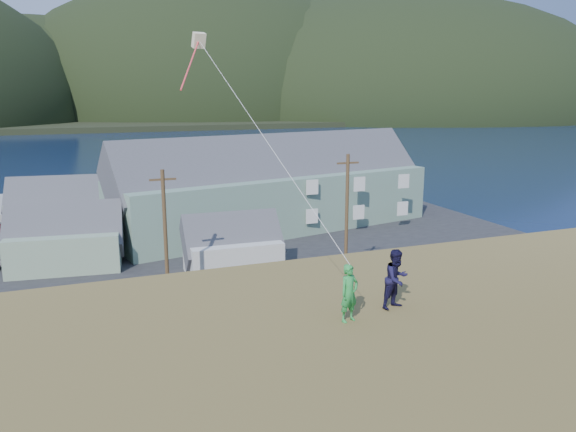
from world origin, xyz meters
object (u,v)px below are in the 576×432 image
object	(u,v)px
shed_white	(232,247)
kite_flyer_green	(349,293)
lodge	(275,186)
shed_palegreen_far	(57,204)
kite_flyer_navy	(396,279)
shed_palegreen_near	(65,239)
wharf	(68,203)

from	to	relation	value
shed_white	kite_flyer_green	size ratio (longest dim) A/B	4.41
shed_white	lodge	bearing A→B (deg)	59.96
shed_palegreen_far	kite_flyer_navy	distance (m)	48.50
shed_palegreen_near	shed_palegreen_far	world-z (taller)	shed_palegreen_far
lodge	shed_palegreen_far	distance (m)	22.38
wharf	shed_white	world-z (taller)	shed_white
shed_white	shed_palegreen_far	world-z (taller)	shed_palegreen_far
shed_palegreen_near	shed_palegreen_far	bearing A→B (deg)	100.07
shed_palegreen_far	wharf	bearing A→B (deg)	92.39
lodge	shed_palegreen_far	world-z (taller)	lodge
lodge	kite_flyer_green	xyz separation A→B (m)	(-11.72, -38.94, 3.59)
lodge	kite_flyer_green	distance (m)	40.82
shed_white	kite_flyer_navy	bearing A→B (deg)	-92.02
kite_flyer_green	kite_flyer_navy	bearing A→B (deg)	-3.35
wharf	shed_white	xyz separation A→B (m)	(11.65, -32.65, 1.79)
lodge	shed_palegreen_near	distance (m)	20.94
wharf	shed_palegreen_far	bearing A→B (deg)	-94.57
lodge	shed_white	bearing A→B (deg)	-133.97
lodge	shed_white	world-z (taller)	lodge
lodge	kite_flyer_green	size ratio (longest dim) A/B	20.19
shed_palegreen_near	kite_flyer_navy	size ratio (longest dim) A/B	5.05
lodge	shed_white	size ratio (longest dim) A/B	4.58
wharf	kite_flyer_green	size ratio (longest dim) A/B	15.41
shed_palegreen_far	kite_flyer_navy	xyz separation A→B (m)	(10.72, -46.96, 5.65)
shed_palegreen_near	kite_flyer_green	world-z (taller)	kite_flyer_green
kite_flyer_green	kite_flyer_navy	size ratio (longest dim) A/B	0.92
kite_flyer_green	lodge	bearing A→B (deg)	57.36
shed_palegreen_near	kite_flyer_navy	world-z (taller)	kite_flyer_navy
shed_palegreen_far	kite_flyer_green	bearing A→B (deg)	-72.38
lodge	shed_white	xyz separation A→B (m)	(-8.08, -12.88, -2.22)
lodge	shed_palegreen_near	world-z (taller)	lodge
wharf	kite_flyer_green	bearing A→B (deg)	-82.23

